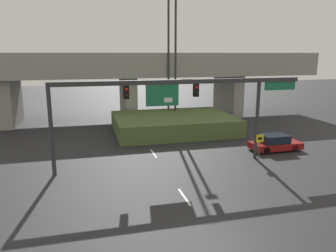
# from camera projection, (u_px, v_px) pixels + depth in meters

# --- Properties ---
(lane_markings) EXTENTS (0.14, 37.57, 0.01)m
(lane_markings) POSITION_uv_depth(u_px,v_px,m) (154.00, 154.00, 27.51)
(lane_markings) COLOR silver
(lane_markings) RESTS_ON ground
(signal_gantry) EXTENTS (18.71, 0.44, 6.40)m
(signal_gantry) POSITION_uv_depth(u_px,v_px,m) (178.00, 96.00, 23.64)
(signal_gantry) COLOR #2D2D30
(signal_gantry) RESTS_ON ground
(speed_limit_sign) EXTENTS (0.60, 0.11, 2.26)m
(speed_limit_sign) POSITION_uv_depth(u_px,v_px,m) (259.00, 144.00, 25.02)
(speed_limit_sign) COLOR #4C4C4C
(speed_limit_sign) RESTS_ON ground
(highway_light_pole_near) EXTENTS (0.70, 0.36, 14.24)m
(highway_light_pole_near) POSITION_uv_depth(u_px,v_px,m) (175.00, 60.00, 36.47)
(highway_light_pole_near) COLOR #2D2D30
(highway_light_pole_near) RESTS_ON ground
(highway_light_pole_far) EXTENTS (0.70, 0.36, 17.06)m
(highway_light_pole_far) POSITION_uv_depth(u_px,v_px,m) (168.00, 47.00, 37.32)
(highway_light_pole_far) COLOR #2D2D30
(highway_light_pole_far) RESTS_ON ground
(overpass_bridge) EXTENTS (48.81, 8.73, 8.30)m
(overpass_bridge) POSITION_uv_depth(u_px,v_px,m) (127.00, 73.00, 41.13)
(overpass_bridge) COLOR gray
(overpass_bridge) RESTS_ON ground
(grass_embankment) EXTENTS (12.43, 9.27, 1.74)m
(grass_embankment) POSITION_uv_depth(u_px,v_px,m) (173.00, 124.00, 35.14)
(grass_embankment) COLOR #4C6033
(grass_embankment) RESTS_ON ground
(parked_sedan_near_right) EXTENTS (4.38, 1.91, 1.40)m
(parked_sedan_near_right) POSITION_uv_depth(u_px,v_px,m) (275.00, 143.00, 28.31)
(parked_sedan_near_right) COLOR maroon
(parked_sedan_near_right) RESTS_ON ground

